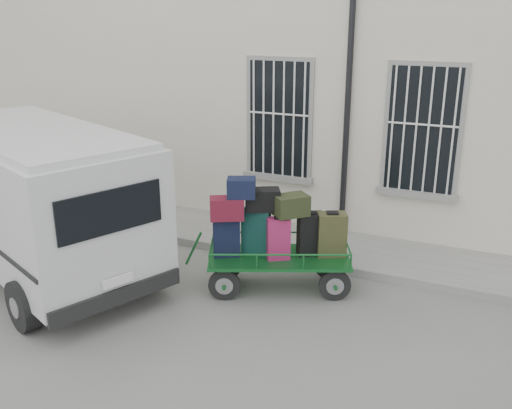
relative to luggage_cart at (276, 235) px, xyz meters
name	(u,v)px	position (x,y,z in m)	size (l,w,h in m)	color
ground	(232,293)	(-0.56, -0.45, -0.92)	(80.00, 80.00, 0.00)	slate
building	(338,69)	(-0.56, 5.05, 2.08)	(24.00, 5.15, 6.00)	beige
sidewalk	(282,240)	(-0.56, 1.75, -0.85)	(24.00, 1.70, 0.15)	gray
luggage_cart	(276,235)	(0.00, 0.00, 0.00)	(2.58, 1.79, 1.85)	black
van	(38,193)	(-3.78, -1.01, 0.50)	(5.29, 3.82, 2.48)	silver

